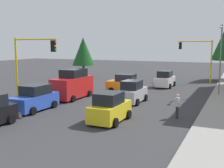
{
  "coord_description": "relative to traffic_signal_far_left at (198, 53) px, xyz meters",
  "views": [
    {
      "loc": [
        25.45,
        10.89,
        5.03
      ],
      "look_at": [
        0.45,
        -0.48,
        1.2
      ],
      "focal_mm": 44.85,
      "sensor_mm": 36.0,
      "label": 1
    }
  ],
  "objects": [
    {
      "name": "car_white",
      "position": [
        6.32,
        -2.85,
        -3.12
      ],
      "size": [
        3.77,
        2.0,
        1.98
      ],
      "color": "white",
      "rests_on": "ground"
    },
    {
      "name": "delivery_van_red",
      "position": [
        17.11,
        -9.08,
        -2.73
      ],
      "size": [
        4.8,
        2.22,
        2.77
      ],
      "color": "red",
      "rests_on": "ground"
    },
    {
      "name": "car_blue",
      "position": [
        22.51,
        -9.13,
        -3.12
      ],
      "size": [
        4.14,
        2.09,
        1.98
      ],
      "color": "blue",
      "rests_on": "ground"
    },
    {
      "name": "tree_opposite_side",
      "position": [
        2.0,
        -16.7,
        0.05
      ],
      "size": [
        3.43,
        3.43,
        6.23
      ],
      "color": "brown",
      "rests_on": "ground"
    },
    {
      "name": "car_silver",
      "position": [
        16.62,
        -3.22,
        -3.12
      ],
      "size": [
        3.69,
        1.93,
        1.98
      ],
      "color": "#B2B5BA",
      "rests_on": "ground"
    },
    {
      "name": "car_yellow",
      "position": [
        23.1,
        -2.41,
        -3.12
      ],
      "size": [
        3.67,
        1.99,
        1.98
      ],
      "color": "yellow",
      "rests_on": "ground"
    },
    {
      "name": "street_lamp_curbside",
      "position": [
        10.39,
        3.5,
        0.33
      ],
      "size": [
        2.15,
        0.28,
        7.0
      ],
      "color": "slate",
      "rests_on": "ground"
    },
    {
      "name": "car_orange",
      "position": [
        12.0,
        -5.81,
        -3.12
      ],
      "size": [
        2.08,
        3.61,
        1.98
      ],
      "color": "orange",
      "rests_on": "ground"
    },
    {
      "name": "traffic_signal_far_left",
      "position": [
        0.0,
        0.0,
        0.0
      ],
      "size": [
        0.36,
        4.59,
        5.67
      ],
      "color": "yellow",
      "rests_on": "ground"
    },
    {
      "name": "traffic_signal_near_right",
      "position": [
        20.0,
        -11.39,
        0.0
      ],
      "size": [
        0.36,
        4.59,
        5.68
      ],
      "color": "yellow",
      "rests_on": "ground"
    },
    {
      "name": "ground_plane",
      "position": [
        14.0,
        -5.7,
        -4.02
      ],
      "size": [
        120.0,
        120.0,
        0.0
      ],
      "primitive_type": "plane",
      "color": "#353538"
    },
    {
      "name": "lane_arrow_near",
      "position": [
        25.51,
        -8.7,
        -4.01
      ],
      "size": [
        2.4,
        1.1,
        1.1
      ],
      "color": "silver",
      "rests_on": "ground"
    },
    {
      "name": "pedestrian_crossing",
      "position": [
        20.4,
        1.48,
        -3.11
      ],
      "size": [
        0.4,
        0.24,
        1.7
      ],
      "color": "#262638",
      "rests_on": "ground"
    }
  ]
}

